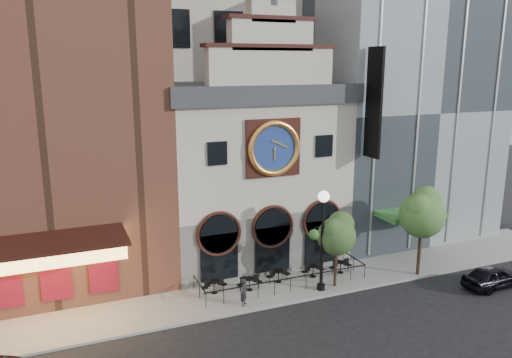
{
  "coord_description": "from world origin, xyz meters",
  "views": [
    {
      "loc": [
        -12.46,
        -23.72,
        13.63
      ],
      "look_at": [
        -0.28,
        6.0,
        6.16
      ],
      "focal_mm": 35.0,
      "sensor_mm": 36.0,
      "label": 1
    }
  ],
  "objects_px": {
    "lamppost": "(323,230)",
    "tree_right": "(423,212)",
    "bistro_4": "(341,266)",
    "bistro_0": "(214,286)",
    "bistro_1": "(249,283)",
    "car_right": "(493,277)",
    "bistro_2": "(278,275)",
    "tree_left": "(337,233)",
    "bistro_3": "(313,270)",
    "pedestrian": "(244,292)"
  },
  "relations": [
    {
      "from": "car_right",
      "to": "pedestrian",
      "type": "height_order",
      "value": "pedestrian"
    },
    {
      "from": "tree_left",
      "to": "car_right",
      "type": "bearing_deg",
      "value": -21.9
    },
    {
      "from": "bistro_1",
      "to": "pedestrian",
      "type": "xyz_separation_m",
      "value": [
        -0.99,
        -1.7,
        0.34
      ]
    },
    {
      "from": "tree_right",
      "to": "tree_left",
      "type": "bearing_deg",
      "value": 174.88
    },
    {
      "from": "bistro_1",
      "to": "lamppost",
      "type": "bearing_deg",
      "value": -21.44
    },
    {
      "from": "bistro_1",
      "to": "bistro_3",
      "type": "relative_size",
      "value": 1.0
    },
    {
      "from": "bistro_0",
      "to": "bistro_3",
      "type": "xyz_separation_m",
      "value": [
        6.62,
        -0.2,
        0.0
      ]
    },
    {
      "from": "bistro_2",
      "to": "tree_left",
      "type": "xyz_separation_m",
      "value": [
        3.06,
        -1.81,
        2.98
      ]
    },
    {
      "from": "bistro_2",
      "to": "car_right",
      "type": "xyz_separation_m",
      "value": [
        12.16,
        -5.47,
        0.09
      ]
    },
    {
      "from": "pedestrian",
      "to": "tree_left",
      "type": "height_order",
      "value": "tree_left"
    },
    {
      "from": "bistro_3",
      "to": "bistro_0",
      "type": "bearing_deg",
      "value": 178.31
    },
    {
      "from": "tree_right",
      "to": "pedestrian",
      "type": "bearing_deg",
      "value": 178.77
    },
    {
      "from": "bistro_1",
      "to": "bistro_2",
      "type": "height_order",
      "value": "same"
    },
    {
      "from": "bistro_4",
      "to": "tree_right",
      "type": "relative_size",
      "value": 0.27
    },
    {
      "from": "bistro_1",
      "to": "car_right",
      "type": "xyz_separation_m",
      "value": [
        14.27,
        -5.08,
        0.09
      ]
    },
    {
      "from": "bistro_3",
      "to": "bistro_4",
      "type": "relative_size",
      "value": 1.0
    },
    {
      "from": "lamppost",
      "to": "tree_left",
      "type": "bearing_deg",
      "value": -4.12
    },
    {
      "from": "bistro_2",
      "to": "tree_left",
      "type": "distance_m",
      "value": 4.64
    },
    {
      "from": "bistro_1",
      "to": "car_right",
      "type": "distance_m",
      "value": 15.15
    },
    {
      "from": "bistro_0",
      "to": "pedestrian",
      "type": "height_order",
      "value": "pedestrian"
    },
    {
      "from": "bistro_4",
      "to": "lamppost",
      "type": "xyz_separation_m",
      "value": [
        -2.44,
        -1.72,
        3.39
      ]
    },
    {
      "from": "bistro_3",
      "to": "lamppost",
      "type": "xyz_separation_m",
      "value": [
        -0.45,
        -1.83,
        3.39
      ]
    },
    {
      "from": "car_right",
      "to": "bistro_2",
      "type": "bearing_deg",
      "value": 63.63
    },
    {
      "from": "bistro_2",
      "to": "pedestrian",
      "type": "distance_m",
      "value": 3.75
    },
    {
      "from": "bistro_2",
      "to": "bistro_3",
      "type": "height_order",
      "value": "same"
    },
    {
      "from": "tree_left",
      "to": "bistro_4",
      "type": "bearing_deg",
      "value": 49.23
    },
    {
      "from": "bistro_4",
      "to": "lamppost",
      "type": "distance_m",
      "value": 4.51
    },
    {
      "from": "bistro_0",
      "to": "bistro_4",
      "type": "xyz_separation_m",
      "value": [
        8.61,
        -0.31,
        0.0
      ]
    },
    {
      "from": "lamppost",
      "to": "bistro_3",
      "type": "bearing_deg",
      "value": 63.4
    },
    {
      "from": "bistro_2",
      "to": "tree_right",
      "type": "xyz_separation_m",
      "value": [
        9.0,
        -2.35,
        3.79
      ]
    },
    {
      "from": "bistro_4",
      "to": "pedestrian",
      "type": "relative_size",
      "value": 0.99
    },
    {
      "from": "bistro_2",
      "to": "bistro_3",
      "type": "relative_size",
      "value": 1.0
    },
    {
      "from": "lamppost",
      "to": "tree_left",
      "type": "height_order",
      "value": "lamppost"
    },
    {
      "from": "bistro_0",
      "to": "bistro_1",
      "type": "xyz_separation_m",
      "value": [
        2.11,
        -0.43,
        0.0
      ]
    },
    {
      "from": "tree_left",
      "to": "bistro_0",
      "type": "bearing_deg",
      "value": 165.7
    },
    {
      "from": "lamppost",
      "to": "tree_right",
      "type": "relative_size",
      "value": 1.07
    },
    {
      "from": "tree_left",
      "to": "bistro_2",
      "type": "bearing_deg",
      "value": 149.33
    },
    {
      "from": "bistro_0",
      "to": "pedestrian",
      "type": "xyz_separation_m",
      "value": [
        1.12,
        -2.13,
        0.34
      ]
    },
    {
      "from": "bistro_4",
      "to": "bistro_0",
      "type": "bearing_deg",
      "value": 177.95
    },
    {
      "from": "bistro_1",
      "to": "pedestrian",
      "type": "height_order",
      "value": "pedestrian"
    },
    {
      "from": "pedestrian",
      "to": "tree_left",
      "type": "bearing_deg",
      "value": -48.96
    },
    {
      "from": "pedestrian",
      "to": "lamppost",
      "type": "distance_m",
      "value": 5.9
    },
    {
      "from": "car_right",
      "to": "tree_left",
      "type": "bearing_deg",
      "value": 65.96
    },
    {
      "from": "bistro_2",
      "to": "lamppost",
      "type": "bearing_deg",
      "value": -45.5
    },
    {
      "from": "bistro_4",
      "to": "car_right",
      "type": "distance_m",
      "value": 9.36
    },
    {
      "from": "tree_left",
      "to": "tree_right",
      "type": "height_order",
      "value": "tree_right"
    },
    {
      "from": "bistro_3",
      "to": "car_right",
      "type": "distance_m",
      "value": 11.12
    },
    {
      "from": "bistro_2",
      "to": "bistro_3",
      "type": "xyz_separation_m",
      "value": [
        2.4,
        -0.15,
        0.0
      ]
    },
    {
      "from": "pedestrian",
      "to": "tree_right",
      "type": "bearing_deg",
      "value": -52.73
    },
    {
      "from": "bistro_3",
      "to": "car_right",
      "type": "bearing_deg",
      "value": -28.57
    }
  ]
}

